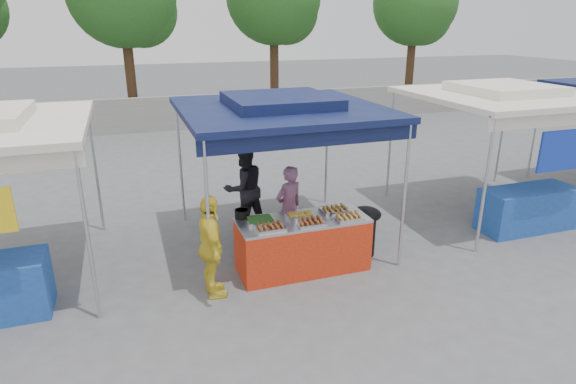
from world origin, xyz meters
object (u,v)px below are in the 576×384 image
object	(u,v)px
vendor_table	(303,244)
cooking_pot	(242,214)
wok_burner	(365,227)
helper_man	(244,188)
vendor_woman	(289,208)
customer_person	(211,247)

from	to	relation	value
vendor_table	cooking_pot	world-z (taller)	cooking_pot
wok_burner	helper_man	distance (m)	2.32
vendor_table	vendor_woman	bearing A→B (deg)	86.88
wok_burner	helper_man	bearing A→B (deg)	118.88
cooking_pot	customer_person	distance (m)	0.92
wok_burner	customer_person	xyz separation A→B (m)	(-2.62, -0.45, 0.25)
vendor_woman	customer_person	distance (m)	1.87
vendor_woman	customer_person	xyz separation A→B (m)	(-1.52, -1.10, 0.02)
wok_burner	helper_man	world-z (taller)	helper_man
vendor_table	customer_person	world-z (taller)	customer_person
vendor_table	helper_man	distance (m)	1.86
helper_man	vendor_woman	bearing A→B (deg)	103.60
wok_burner	customer_person	bearing A→B (deg)	173.38
cooking_pot	wok_burner	distance (m)	2.07
vendor_woman	customer_person	size ratio (longest dim) A/B	0.98
cooking_pot	vendor_woman	distance (m)	1.02
wok_burner	vendor_woman	xyz separation A→B (m)	(-1.11, 0.65, 0.23)
vendor_table	wok_burner	world-z (taller)	vendor_table
vendor_woman	helper_man	bearing A→B (deg)	-82.25
vendor_table	cooking_pot	distance (m)	1.05
cooking_pot	vendor_woman	size ratio (longest dim) A/B	0.15
customer_person	vendor_woman	bearing A→B (deg)	-56.09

